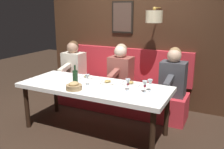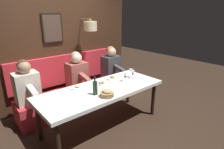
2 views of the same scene
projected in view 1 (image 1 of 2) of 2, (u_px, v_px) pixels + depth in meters
ground_plane at (95, 131)px, 3.73m from camera, size 12.00×12.00×0.00m
dining_table at (94, 89)px, 3.56m from camera, size 0.90×2.22×0.74m
banquette_bench at (119, 99)px, 4.44m from camera, size 0.52×2.42×0.45m
back_wall_panel at (132, 33)px, 4.64m from camera, size 0.59×3.62×2.90m
diner_nearest at (173, 74)px, 3.88m from camera, size 0.60×0.40×0.79m
diner_near at (121, 68)px, 4.27m from camera, size 0.60×0.40×0.79m
diner_middle at (74, 63)px, 4.70m from camera, size 0.60×0.40×0.79m
place_setting_0 at (108, 82)px, 3.63m from camera, size 0.24×0.32×0.05m
place_setting_1 at (87, 77)px, 3.92m from camera, size 0.24×0.32×0.05m
place_setting_2 at (130, 84)px, 3.56m from camera, size 0.24×0.31×0.05m
wine_glass_0 at (150, 83)px, 3.25m from camera, size 0.07×0.07×0.16m
wine_glass_1 at (145, 84)px, 3.19m from camera, size 0.07×0.07×0.16m
wine_glass_2 at (87, 78)px, 3.50m from camera, size 0.07×0.07×0.16m
wine_glass_3 at (128, 82)px, 3.27m from camera, size 0.07×0.07×0.16m
wine_bottle at (75, 78)px, 3.50m from camera, size 0.08×0.08×0.30m
bread_bowl at (74, 86)px, 3.32m from camera, size 0.22×0.22×0.12m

